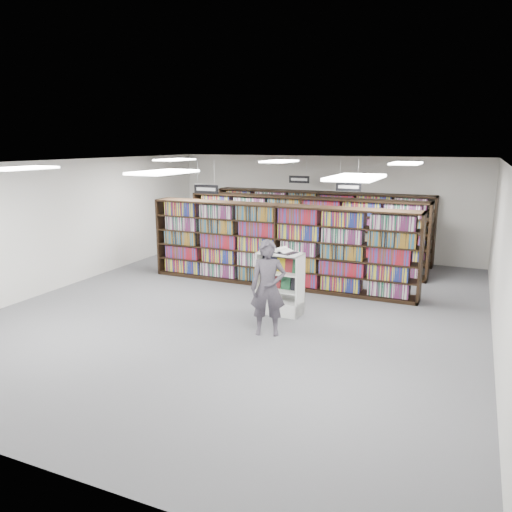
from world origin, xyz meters
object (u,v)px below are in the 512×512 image
at_px(endcap_display, 281,292).
at_px(shopper, 268,288).
at_px(bookshelf_row_near, 278,246).
at_px(open_book, 281,251).

relative_size(endcap_display, shopper, 0.73).
xyz_separation_m(bookshelf_row_near, shopper, (1.02, -3.19, -0.13)).
relative_size(bookshelf_row_near, open_book, 9.73).
distance_m(open_book, shopper, 1.37).
height_order(bookshelf_row_near, open_book, bookshelf_row_near).
distance_m(bookshelf_row_near, open_book, 2.10).
bearing_deg(bookshelf_row_near, endcap_display, -67.48).
relative_size(bookshelf_row_near, endcap_display, 5.21).
bearing_deg(endcap_display, bookshelf_row_near, 114.89).
relative_size(endcap_display, open_book, 1.87).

